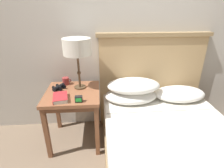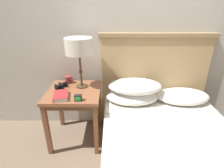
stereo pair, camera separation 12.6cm
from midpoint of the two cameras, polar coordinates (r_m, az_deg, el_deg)
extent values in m
cube|color=beige|center=(2.12, 7.91, 18.69)|extent=(8.00, 0.06, 2.60)
cube|color=brown|center=(1.95, -10.73, -2.61)|extent=(0.58, 0.58, 0.04)
cube|color=brown|center=(1.97, -10.63, -3.73)|extent=(0.55, 0.55, 0.05)
cube|color=brown|center=(1.98, -18.79, -14.27)|extent=(0.04, 0.04, 0.61)
cube|color=brown|center=(1.88, -3.39, -14.99)|extent=(0.04, 0.04, 0.61)
cube|color=brown|center=(2.38, -15.18, -6.77)|extent=(0.04, 0.04, 0.61)
cube|color=brown|center=(2.30, -2.73, -6.98)|extent=(0.04, 0.04, 0.61)
cube|color=silver|center=(1.68, 21.93, -20.91)|extent=(1.21, 1.78, 0.23)
cube|color=white|center=(2.04, 16.73, -7.02)|extent=(1.18, 0.28, 0.01)
cube|color=tan|center=(2.29, 14.74, -0.04)|extent=(1.29, 0.06, 1.17)
cube|color=#A4865B|center=(2.12, 16.50, 15.13)|extent=(1.36, 0.10, 0.04)
ellipsoid|color=white|center=(2.04, 8.27, -4.00)|extent=(0.60, 0.36, 0.15)
ellipsoid|color=white|center=(2.20, 23.47, -3.69)|extent=(0.60, 0.36, 0.15)
ellipsoid|color=white|center=(1.99, 9.18, -0.73)|extent=(0.60, 0.36, 0.15)
cylinder|color=#4C3823|center=(2.02, -8.21, -0.66)|extent=(0.13, 0.13, 0.01)
cylinder|color=#4C3823|center=(1.95, -8.53, 4.41)|extent=(0.02, 0.02, 0.37)
sphere|color=#4C3823|center=(1.96, -8.50, 3.91)|extent=(0.04, 0.04, 0.04)
cylinder|color=silver|center=(1.88, -9.03, 12.13)|extent=(0.29, 0.29, 0.17)
cube|color=silver|center=(1.82, -14.58, -3.81)|extent=(0.17, 0.22, 0.04)
cube|color=#B2282D|center=(1.81, -14.64, -3.23)|extent=(0.17, 0.23, 0.00)
cube|color=#B2282D|center=(1.82, -16.66, -3.96)|extent=(0.04, 0.20, 0.04)
cylinder|color=black|center=(2.03, -15.40, -0.84)|extent=(0.09, 0.10, 0.04)
cylinder|color=black|center=(1.99, -14.42, -1.13)|extent=(0.05, 0.03, 0.05)
cylinder|color=black|center=(2.06, -16.35, -0.56)|extent=(0.04, 0.03, 0.04)
cylinder|color=black|center=(2.07, -14.18, -0.20)|extent=(0.09, 0.10, 0.04)
cylinder|color=black|center=(2.04, -13.20, -0.47)|extent=(0.05, 0.03, 0.05)
cylinder|color=black|center=(2.10, -15.13, 0.07)|extent=(0.04, 0.03, 0.04)
cube|color=black|center=(2.04, -14.81, -0.32)|extent=(0.07, 0.06, 0.01)
cylinder|color=black|center=(2.04, -14.82, -0.20)|extent=(0.02, 0.02, 0.02)
cylinder|color=#993333|center=(2.13, -12.55, 1.36)|extent=(0.08, 0.08, 0.08)
torus|color=#993333|center=(2.12, -11.45, 1.47)|extent=(0.05, 0.01, 0.05)
cube|color=black|center=(1.72, -9.08, -4.50)|extent=(0.07, 0.04, 0.06)
cube|color=green|center=(1.70, -9.20, -4.88)|extent=(0.06, 0.00, 0.04)
camera|label=1|loc=(0.06, -88.03, 0.87)|focal=28.00mm
camera|label=2|loc=(0.06, 91.97, -0.87)|focal=28.00mm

